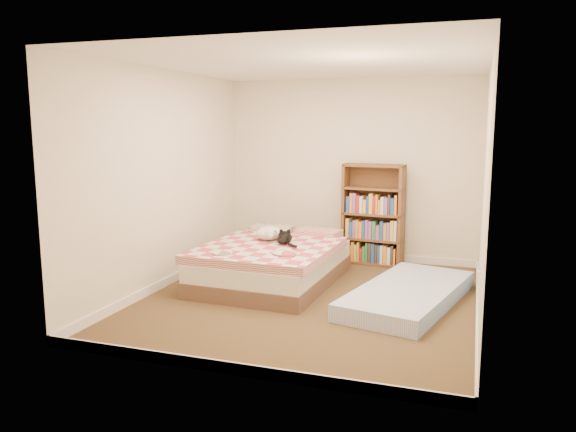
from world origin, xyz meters
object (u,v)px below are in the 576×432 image
(bookshelf, at_px, (373,226))
(floor_mattress, at_px, (408,295))
(bed, at_px, (274,262))
(white_dog, at_px, (269,233))
(black_cat, at_px, (286,238))

(bookshelf, height_order, floor_mattress, bookshelf)
(bed, relative_size, floor_mattress, 1.04)
(bookshelf, bearing_deg, white_dog, -127.40)
(bookshelf, bearing_deg, black_cat, -117.46)
(bed, distance_m, black_cat, 0.33)
(floor_mattress, xyz_separation_m, white_dog, (-1.75, 0.45, 0.48))
(white_dog, bearing_deg, bookshelf, 64.01)
(floor_mattress, relative_size, white_dog, 4.71)
(bed, distance_m, white_dog, 0.37)
(black_cat, xyz_separation_m, white_dog, (-0.25, 0.11, 0.03))
(floor_mattress, relative_size, black_cat, 3.41)
(bed, xyz_separation_m, floor_mattress, (1.64, -0.30, -0.15))
(bed, height_order, black_cat, black_cat)
(bookshelf, height_order, black_cat, bookshelf)
(bed, xyz_separation_m, white_dog, (-0.11, 0.14, 0.32))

